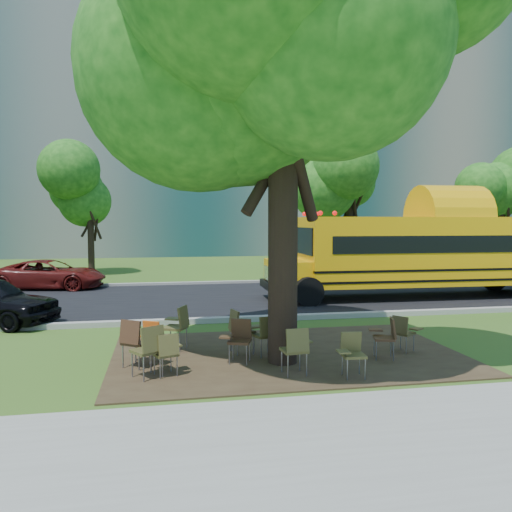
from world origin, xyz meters
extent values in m
plane|color=#32531A|center=(0.00, 0.00, 0.00)|extent=(160.00, 160.00, 0.00)
cube|color=gray|center=(0.00, -5.00, 0.02)|extent=(60.00, 4.00, 0.04)
cube|color=#382819|center=(1.00, -0.50, 0.01)|extent=(7.00, 4.50, 0.03)
cube|color=black|center=(0.00, 7.00, 0.02)|extent=(80.00, 8.00, 0.04)
cube|color=gray|center=(0.00, 3.00, 0.07)|extent=(80.00, 0.25, 0.14)
cube|color=gray|center=(0.00, 11.10, 0.07)|extent=(80.00, 0.25, 0.14)
cube|color=slate|center=(-8.00, 36.00, 11.00)|extent=(38.00, 16.00, 22.00)
cube|color=gray|center=(24.00, 38.00, 12.50)|extent=(30.00, 16.00, 25.00)
cylinder|color=black|center=(-5.00, 16.00, 1.75)|extent=(0.32, 0.32, 3.50)
sphere|color=#155112|center=(-5.00, 16.00, 4.22)|extent=(4.80, 4.80, 4.80)
cylinder|color=black|center=(8.00, 14.00, 2.10)|extent=(0.38, 0.38, 4.20)
sphere|color=#155112|center=(8.00, 14.00, 5.04)|extent=(5.60, 5.60, 5.60)
cylinder|color=black|center=(16.00, 13.00, 1.80)|extent=(0.34, 0.34, 3.60)
sphere|color=#155112|center=(16.00, 13.00, 4.35)|extent=(5.00, 5.00, 5.00)
cylinder|color=black|center=(0.76, -1.09, 2.56)|extent=(0.56, 0.56, 5.11)
sphere|color=#155112|center=(0.76, -1.09, 6.19)|extent=(7.20, 7.20, 7.20)
cube|color=#E5A207|center=(8.56, 6.00, 1.70)|extent=(10.57, 2.55, 2.35)
cube|color=black|center=(8.85, 6.00, 1.96)|extent=(9.99, 2.58, 0.57)
cube|color=#E5A207|center=(2.69, 6.09, 0.96)|extent=(1.28, 2.12, 0.91)
cube|color=black|center=(8.56, 6.00, 1.10)|extent=(10.59, 2.58, 0.08)
cube|color=black|center=(8.56, 6.00, 0.75)|extent=(10.59, 2.58, 0.08)
cylinder|color=black|center=(3.09, 4.88, 0.48)|extent=(0.96, 0.30, 0.96)
cylinder|color=black|center=(3.12, 7.28, 0.48)|extent=(0.96, 0.30, 0.96)
cylinder|color=black|center=(11.36, 7.16, 0.48)|extent=(0.96, 0.30, 0.96)
cube|color=#48431F|center=(-1.76, -1.57, 0.49)|extent=(0.62, 0.62, 0.05)
cube|color=#48431F|center=(-1.66, -1.74, 0.73)|extent=(0.42, 0.33, 0.44)
cube|color=#48431F|center=(-1.63, -1.30, 0.62)|extent=(0.37, 0.39, 0.03)
cylinder|color=slate|center=(-2.02, -1.52, 0.25)|extent=(0.03, 0.03, 0.49)
cylinder|color=slate|center=(-1.51, -1.63, 0.25)|extent=(0.03, 0.03, 0.49)
cube|color=#402516|center=(-1.97, -0.89, 0.48)|extent=(0.62, 0.61, 0.05)
cube|color=#402516|center=(-2.08, -1.05, 0.72)|extent=(0.41, 0.33, 0.43)
cube|color=#402516|center=(-1.67, -0.92, 0.61)|extent=(0.37, 0.38, 0.03)
cylinder|color=slate|center=(-2.01, -0.64, 0.24)|extent=(0.03, 0.03, 0.48)
cylinder|color=slate|center=(-1.92, -1.15, 0.24)|extent=(0.03, 0.03, 0.48)
cube|color=brown|center=(-1.45, -1.53, 0.41)|extent=(0.48, 0.47, 0.05)
cube|color=brown|center=(-1.40, -1.68, 0.61)|extent=(0.37, 0.20, 0.36)
cube|color=brown|center=(-1.29, -1.34, 0.52)|extent=(0.27, 0.30, 0.03)
cylinder|color=slate|center=(-1.65, -1.44, 0.20)|extent=(0.02, 0.02, 0.41)
cylinder|color=slate|center=(-1.25, -1.62, 0.20)|extent=(0.02, 0.02, 0.41)
cube|color=#3F2816|center=(-0.05, -0.99, 0.44)|extent=(0.52, 0.51, 0.05)
cube|color=#3F2816|center=(0.01, -0.82, 0.65)|extent=(0.40, 0.22, 0.39)
cube|color=#3F2816|center=(-0.32, -1.03, 0.55)|extent=(0.29, 0.33, 0.03)
cylinder|color=slate|center=(0.04, -1.20, 0.22)|extent=(0.02, 0.02, 0.44)
cylinder|color=slate|center=(-0.15, -0.77, 0.22)|extent=(0.02, 0.02, 0.44)
cube|color=#504A22|center=(0.78, -1.88, 0.46)|extent=(0.46, 0.44, 0.05)
cube|color=#504A22|center=(0.79, -2.06, 0.68)|extent=(0.41, 0.13, 0.41)
cube|color=#504A22|center=(1.01, -1.72, 0.58)|extent=(0.24, 0.30, 0.03)
cylinder|color=slate|center=(0.59, -1.72, 0.23)|extent=(0.02, 0.02, 0.46)
cylinder|color=slate|center=(0.96, -2.04, 0.23)|extent=(0.02, 0.02, 0.46)
cube|color=brown|center=(1.74, -2.24, 0.41)|extent=(0.41, 0.40, 0.05)
cube|color=brown|center=(1.76, -2.08, 0.61)|extent=(0.37, 0.12, 0.37)
cube|color=brown|center=(1.52, -2.35, 0.52)|extent=(0.22, 0.27, 0.03)
cylinder|color=slate|center=(1.89, -2.41, 0.21)|extent=(0.02, 0.02, 0.41)
cylinder|color=slate|center=(1.60, -2.07, 0.21)|extent=(0.02, 0.02, 0.41)
cube|color=#492C1A|center=(2.77, -1.24, 0.43)|extent=(0.49, 0.50, 0.05)
cube|color=#492C1A|center=(2.94, -1.29, 0.65)|extent=(0.20, 0.40, 0.39)
cube|color=#492C1A|center=(2.71, -0.98, 0.55)|extent=(0.32, 0.28, 0.03)
cylinder|color=slate|center=(2.57, -1.34, 0.22)|extent=(0.02, 0.02, 0.43)
cylinder|color=slate|center=(2.98, -1.13, 0.22)|extent=(0.02, 0.02, 0.43)
cube|color=#4A3F20|center=(3.43, -0.78, 0.40)|extent=(0.51, 0.51, 0.04)
cube|color=#4A3F20|center=(3.29, -0.86, 0.60)|extent=(0.27, 0.35, 0.36)
cube|color=#4A3F20|center=(3.65, -0.89, 0.51)|extent=(0.32, 0.30, 0.03)
cylinder|color=slate|center=(3.47, -0.57, 0.20)|extent=(0.02, 0.02, 0.40)
cylinder|color=slate|center=(3.38, -0.99, 0.20)|extent=(0.02, 0.02, 0.40)
cube|color=brown|center=(-1.24, 0.25, 0.49)|extent=(0.59, 0.60, 0.05)
cube|color=brown|center=(-1.06, 0.16, 0.73)|extent=(0.28, 0.44, 0.44)
cube|color=brown|center=(-1.27, 0.55, 0.62)|extent=(0.38, 0.35, 0.03)
cylinder|color=slate|center=(-1.49, 0.16, 0.25)|extent=(0.03, 0.03, 0.49)
cylinder|color=slate|center=(-0.99, 0.33, 0.25)|extent=(0.03, 0.03, 0.49)
cube|color=#D05716|center=(-1.79, -0.57, 0.41)|extent=(0.52, 0.51, 0.05)
cube|color=#D05716|center=(-1.71, -0.43, 0.61)|extent=(0.35, 0.27, 0.36)
cube|color=#D05716|center=(-2.05, -0.56, 0.52)|extent=(0.30, 0.32, 0.03)
cylinder|color=slate|center=(-1.75, -0.78, 0.20)|extent=(0.02, 0.02, 0.41)
cylinder|color=slate|center=(-1.84, -0.36, 0.20)|extent=(0.02, 0.02, 0.41)
cube|color=#4B4020|center=(0.12, -0.27, 0.48)|extent=(0.51, 0.52, 0.05)
cube|color=#4B4020|center=(-0.07, -0.31, 0.71)|extent=(0.19, 0.43, 0.42)
cube|color=#4B4020|center=(0.32, -0.48, 0.60)|extent=(0.34, 0.29, 0.03)
cylinder|color=slate|center=(0.25, -0.05, 0.24)|extent=(0.03, 0.03, 0.48)
cylinder|color=slate|center=(-0.02, -0.48, 0.24)|extent=(0.03, 0.03, 0.48)
cube|color=#48441F|center=(0.52, -0.58, 0.44)|extent=(0.51, 0.49, 0.05)
cube|color=#48441F|center=(0.57, -0.75, 0.65)|extent=(0.40, 0.20, 0.39)
cube|color=#48441F|center=(0.70, -0.38, 0.56)|extent=(0.28, 0.32, 0.03)
cylinder|color=slate|center=(0.31, -0.47, 0.22)|extent=(0.02, 0.02, 0.44)
cylinder|color=slate|center=(0.72, -0.69, 0.22)|extent=(0.02, 0.02, 0.44)
imported|color=#54110E|center=(-5.90, 10.80, 0.59)|extent=(4.55, 2.68, 1.19)
camera|label=1|loc=(-1.49, -10.25, 2.73)|focal=35.00mm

